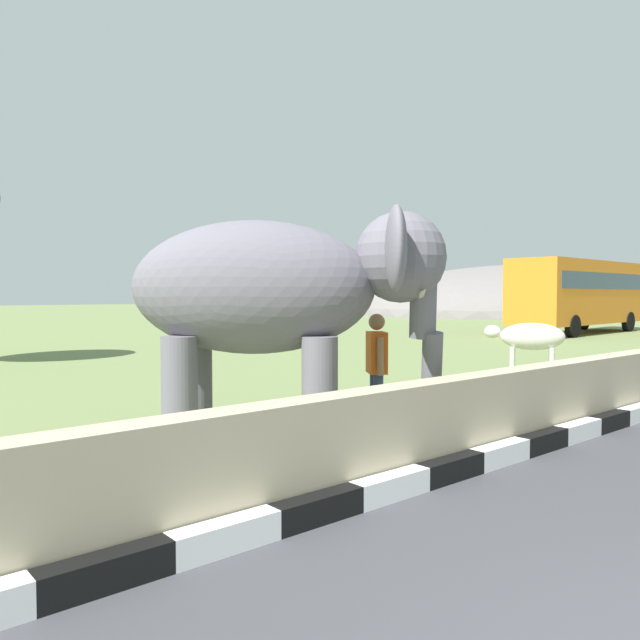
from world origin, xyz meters
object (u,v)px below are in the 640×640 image
at_px(elephant, 282,292).
at_px(cow_near, 530,338).
at_px(bus_orange, 579,291).
at_px(person_handler, 377,366).

xyz_separation_m(elephant, cow_near, (8.78, 1.70, -1.09)).
bearing_deg(bus_orange, cow_near, -157.05).
height_order(person_handler, bus_orange, bus_orange).
relative_size(person_handler, bus_orange, 0.16).
distance_m(bus_orange, cow_near, 16.90).
xyz_separation_m(bus_orange, cow_near, (-15.52, -6.57, -1.21)).
height_order(elephant, person_handler, elephant).
distance_m(person_handler, cow_near, 7.59).
distance_m(person_handler, bus_orange, 24.42).
xyz_separation_m(person_handler, bus_orange, (22.85, 8.54, 1.16)).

